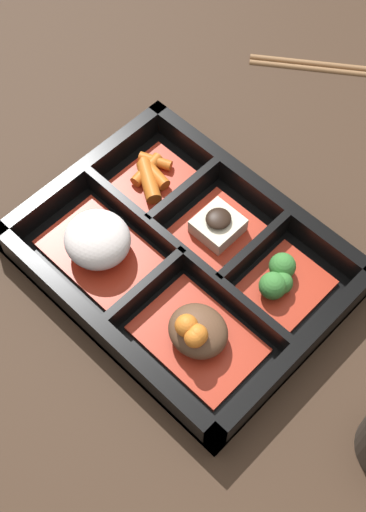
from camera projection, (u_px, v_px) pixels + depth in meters
ground_plane at (183, 269)px, 0.70m from camera, size 3.00×3.00×0.00m
bento_base at (183, 266)px, 0.70m from camera, size 0.30×0.23×0.01m
bento_rim at (184, 257)px, 0.69m from camera, size 0.30×0.23×0.04m
bowl_stew at (197, 334)px, 0.64m from camera, size 0.11×0.08×0.05m
bowl_rice at (98, 242)px, 0.68m from camera, size 0.11×0.08×0.05m
bowl_greens at (281, 281)px, 0.67m from camera, size 0.07×0.08×0.03m
bowl_tofu at (216, 226)px, 0.70m from camera, size 0.07×0.08×0.03m
bowl_carrots at (152, 177)px, 0.74m from camera, size 0.06×0.08×0.02m
chopsticks at (340, 67)px, 0.84m from camera, size 0.18×0.14×0.01m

